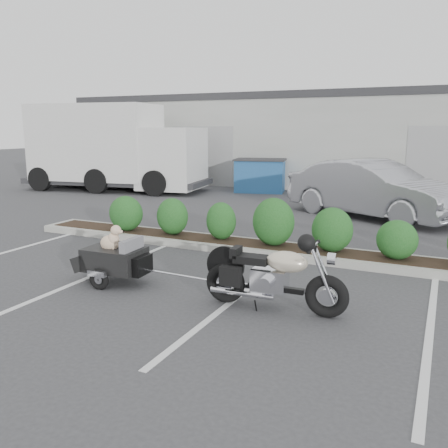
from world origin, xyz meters
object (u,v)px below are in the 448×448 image
at_px(sedan, 372,189).
at_px(dumpster, 260,175).
at_px(motorcycle, 273,277).
at_px(delivery_truck, 115,149).
at_px(pet_trailer, 114,258).

height_order(sedan, dumpster, sedan).
xyz_separation_m(sedan, dumpster, (-4.90, 3.89, -0.16)).
relative_size(motorcycle, delivery_truck, 0.27).
distance_m(sedan, delivery_truck, 10.70).
bearing_deg(pet_trailer, motorcycle, -3.00).
bearing_deg(dumpster, delivery_truck, -173.91).
xyz_separation_m(pet_trailer, sedan, (2.97, 7.84, 0.41)).
height_order(motorcycle, sedan, sedan).
bearing_deg(motorcycle, sedan, 86.05).
xyz_separation_m(motorcycle, delivery_truck, (-10.31, 9.76, 1.18)).
height_order(motorcycle, pet_trailer, motorcycle).
xyz_separation_m(sedan, delivery_truck, (-10.50, 1.90, 0.84)).
bearing_deg(motorcycle, dumpster, 109.28).
height_order(pet_trailer, delivery_truck, delivery_truck).
bearing_deg(delivery_truck, motorcycle, -52.15).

